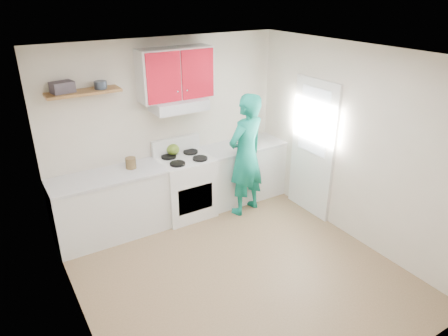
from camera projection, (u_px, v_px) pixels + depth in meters
floor at (237, 271)px, 5.04m from camera, size 3.80×3.80×0.00m
ceiling at (240, 55)px, 3.97m from camera, size 3.60×3.80×0.04m
back_wall at (167, 129)px, 5.98m from camera, size 3.60×0.04×2.60m
front_wall at (379, 269)px, 3.03m from camera, size 3.60×0.04×2.60m
left_wall at (70, 221)px, 3.65m from camera, size 0.04×3.80×2.60m
right_wall at (353, 145)px, 5.36m from camera, size 0.04×3.80×2.60m
door at (313, 149)px, 6.01m from camera, size 0.05×0.85×2.05m
door_glass at (314, 121)px, 5.82m from camera, size 0.01×0.55×0.95m
counter_left at (110, 206)px, 5.60m from camera, size 1.52×0.60×0.90m
counter_right at (242, 172)px, 6.64m from camera, size 1.32×0.60×0.90m
stove at (186, 187)px, 6.12m from camera, size 0.76×0.65×0.92m
range_hood at (179, 105)px, 5.70m from camera, size 0.76×0.44×0.15m
upper_cabinets at (176, 74)px, 5.57m from camera, size 1.02×0.33×0.70m
shelf at (83, 92)px, 5.02m from camera, size 0.90×0.30×0.04m
books at (62, 87)px, 4.90m from camera, size 0.29×0.23×0.13m
tin at (100, 85)px, 5.10m from camera, size 0.18×0.18×0.10m
kettle at (173, 150)px, 6.03m from camera, size 0.26×0.26×0.17m
crock at (131, 164)px, 5.60m from camera, size 0.17×0.17×0.17m
cutting_board at (229, 151)px, 6.22m from camera, size 0.35×0.29×0.02m
silicone_mat at (262, 142)px, 6.60m from camera, size 0.37×0.32×0.01m
person at (246, 155)px, 6.02m from camera, size 0.77×0.61×1.86m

